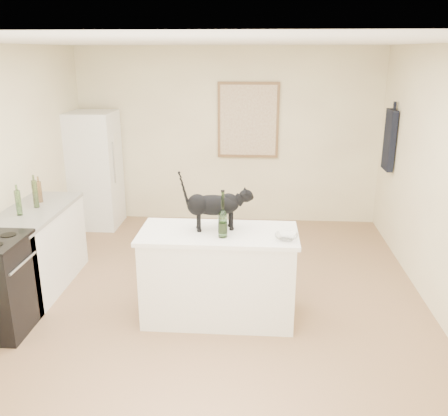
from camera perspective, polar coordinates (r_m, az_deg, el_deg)
floor at (r=5.18m, az=-1.57°, el=-11.31°), size 5.50×5.50×0.00m
ceiling at (r=4.51m, az=-1.86°, el=18.83°), size 5.50×5.50×0.00m
wall_back at (r=7.36m, az=0.47°, el=8.35°), size 4.50×0.00×4.50m
wall_front at (r=2.18m, az=-9.27°, el=-16.69°), size 4.50×0.00×4.50m
island_base at (r=4.79m, az=-0.65°, el=-8.04°), size 1.44×0.67×0.86m
island_top at (r=4.61m, az=-0.67°, el=-3.01°), size 1.50×0.70×0.04m
left_cabinets at (r=5.76m, az=-21.05°, el=-4.69°), size 0.60×1.40×0.86m
left_countertop at (r=5.61m, az=-21.56°, el=-0.44°), size 0.62×1.44×0.04m
fridge at (r=7.45m, az=-14.94°, el=4.32°), size 0.68×0.68×1.70m
artwork_frame at (r=7.28m, az=2.85°, el=10.21°), size 0.90×0.03×1.10m
artwork_canvas at (r=7.26m, az=2.85°, el=10.19°), size 0.82×0.00×1.02m
hanging_garment at (r=6.86m, az=18.82°, el=7.53°), size 0.08×0.34×0.80m
black_cat at (r=4.60m, az=-1.22°, el=0.04°), size 0.64×0.32×0.43m
wine_bottle at (r=4.41m, az=-0.14°, el=-1.03°), size 0.09×0.09×0.39m
glass_bowl at (r=4.44m, az=7.30°, el=-3.39°), size 0.24×0.24×0.05m
fridge_paper at (r=7.24m, az=-12.66°, el=7.84°), size 0.04×0.13×0.17m
counter_bottle_cluster at (r=5.63m, az=-21.67°, el=1.28°), size 0.12×0.51×0.30m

